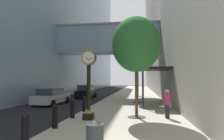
# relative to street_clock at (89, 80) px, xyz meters

# --- Properties ---
(ground_plane) EXTENTS (110.00, 110.00, 0.00)m
(ground_plane) POSITION_rel_street_clock_xyz_m (-1.27, 19.32, -2.37)
(ground_plane) COLOR black
(ground_plane) RESTS_ON ground
(sidewalk_right) EXTENTS (6.78, 80.00, 0.14)m
(sidewalk_right) POSITION_rel_street_clock_xyz_m (2.11, 22.32, -2.30)
(sidewalk_right) COLOR #BCB29E
(sidewalk_right) RESTS_ON ground
(street_clock) EXTENTS (0.84, 0.55, 4.08)m
(street_clock) POSITION_rel_street_clock_xyz_m (0.00, 0.00, 0.00)
(street_clock) COLOR black
(street_clock) RESTS_ON sidewalk_right
(bollard_nearest) EXTENTS (0.27, 0.27, 1.09)m
(bollard_nearest) POSITION_rel_street_clock_xyz_m (-1.04, -4.47, -1.66)
(bollard_nearest) COLOR black
(bollard_nearest) RESTS_ON sidewalk_right
(bollard_second) EXTENTS (0.27, 0.27, 1.09)m
(bollard_second) POSITION_rel_street_clock_xyz_m (-1.04, -2.10, -1.66)
(bollard_second) COLOR black
(bollard_second) RESTS_ON sidewalk_right
(bollard_third) EXTENTS (0.27, 0.27, 1.09)m
(bollard_third) POSITION_rel_street_clock_xyz_m (-1.04, 0.27, -1.66)
(bollard_third) COLOR black
(bollard_third) RESTS_ON sidewalk_right
(bollard_fourth) EXTENTS (0.27, 0.27, 1.09)m
(bollard_fourth) POSITION_rel_street_clock_xyz_m (-1.04, 2.64, -1.66)
(bollard_fourth) COLOR black
(bollard_fourth) RESTS_ON sidewalk_right
(street_tree_near) EXTENTS (2.96, 2.96, 6.12)m
(street_tree_near) POSITION_rel_street_clock_xyz_m (2.70, 1.04, 2.17)
(street_tree_near) COLOR #333335
(street_tree_near) RESTS_ON sidewalk_right
(street_tree_mid_near) EXTENTS (2.19, 2.19, 5.82)m
(street_tree_mid_near) POSITION_rel_street_clock_xyz_m (2.70, 8.45, 2.29)
(street_tree_mid_near) COLOR #333335
(street_tree_mid_near) RESTS_ON sidewalk_right
(street_tree_mid_far) EXTENTS (2.79, 2.79, 6.87)m
(street_tree_mid_far) POSITION_rel_street_clock_xyz_m (2.70, 15.87, 3.01)
(street_tree_mid_far) COLOR #333335
(street_tree_mid_far) RESTS_ON sidewalk_right
(trash_bin) EXTENTS (0.53, 0.53, 1.05)m
(trash_bin) POSITION_rel_street_clock_xyz_m (1.54, -5.00, -1.69)
(trash_bin) COLOR #383D42
(trash_bin) RESTS_ON sidewalk_right
(pedestrian_walking) EXTENTS (0.35, 0.35, 1.66)m
(pedestrian_walking) POSITION_rel_street_clock_xyz_m (4.48, 0.98, -1.35)
(pedestrian_walking) COLOR #23232D
(pedestrian_walking) RESTS_ON sidewalk_right
(storefront_awning) EXTENTS (2.40, 3.60, 3.30)m
(storefront_awning) POSITION_rel_street_clock_xyz_m (4.26, 6.42, 0.91)
(storefront_awning) COLOR black
(storefront_awning) RESTS_ON sidewalk_right
(car_black_near) EXTENTS (2.07, 4.09, 1.73)m
(car_black_near) POSITION_rel_street_clock_xyz_m (-4.05, 13.78, -1.54)
(car_black_near) COLOR black
(car_black_near) RESTS_ON ground
(car_silver_mid) EXTENTS (2.19, 4.65, 1.57)m
(car_silver_mid) POSITION_rel_street_clock_xyz_m (-5.54, 6.93, -1.60)
(car_silver_mid) COLOR #B7BABF
(car_silver_mid) RESTS_ON ground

